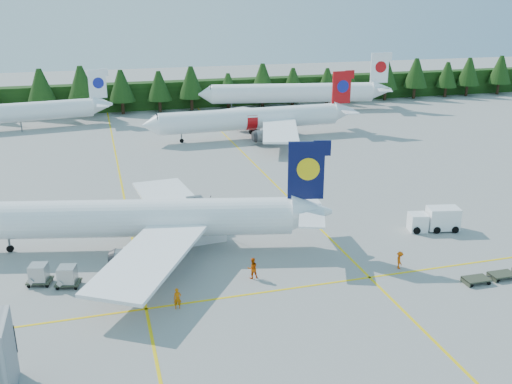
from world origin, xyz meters
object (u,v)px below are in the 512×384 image
object	(u,v)px
service_truck	(434,219)
airstairs	(205,232)
airliner_red	(246,119)
airliner_navy	(124,219)

from	to	relation	value
service_truck	airstairs	bearing A→B (deg)	-178.05
airliner_red	service_truck	distance (m)	47.60
airliner_navy	airliner_red	xyz separation A→B (m)	(23.94, 42.82, 0.08)
airliner_red	airstairs	bearing A→B (deg)	-111.87
airstairs	service_truck	world-z (taller)	airstairs
airliner_navy	service_truck	bearing A→B (deg)	6.29
airliner_navy	service_truck	distance (m)	32.74
airliner_navy	airliner_red	size ratio (longest dim) A/B	0.96
airliner_red	airstairs	xyz separation A→B (m)	(-15.89, -42.48, -2.58)
airliner_navy	airliner_red	world-z (taller)	airliner_red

